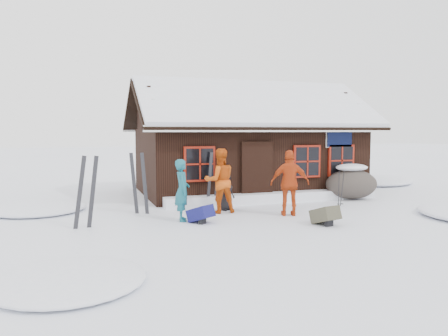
{
  "coord_description": "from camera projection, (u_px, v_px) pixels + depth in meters",
  "views": [
    {
      "loc": [
        -4.83,
        -11.1,
        2.4
      ],
      "look_at": [
        -0.65,
        1.29,
        1.3
      ],
      "focal_mm": 35.0,
      "sensor_mm": 36.0,
      "label": 1
    }
  ],
  "objects": [
    {
      "name": "ski_poles",
      "position": [
        340.0,
        189.0,
        13.93
      ],
      "size": [
        0.21,
        0.1,
        1.18
      ],
      "color": "black",
      "rests_on": "ground"
    },
    {
      "name": "boulder",
      "position": [
        351.0,
        183.0,
        15.5
      ],
      "size": [
        1.91,
        1.43,
        1.12
      ],
      "color": "#443C36",
      "rests_on": "ground"
    },
    {
      "name": "ski_pair_left",
      "position": [
        86.0,
        193.0,
        10.79
      ],
      "size": [
        0.65,
        0.22,
        1.86
      ],
      "rotation": [
        0.0,
        0.0,
        -0.17
      ],
      "color": "black",
      "rests_on": "ground"
    },
    {
      "name": "backpack_blue",
      "position": [
        201.0,
        217.0,
        11.47
      ],
      "size": [
        0.72,
        0.76,
        0.33
      ],
      "primitive_type": "cube",
      "rotation": [
        0.0,
        0.0,
        0.6
      ],
      "color": "#131452",
      "rests_on": "ground"
    },
    {
      "name": "skier_crouched",
      "position": [
        226.0,
        192.0,
        13.26
      ],
      "size": [
        0.65,
        0.55,
        1.13
      ],
      "primitive_type": "imported",
      "rotation": [
        0.0,
        0.0,
        0.41
      ],
      "color": "black",
      "rests_on": "ground"
    },
    {
      "name": "skier_orange_right",
      "position": [
        290.0,
        183.0,
        12.38
      ],
      "size": [
        1.19,
        0.81,
        1.87
      ],
      "primitive_type": "imported",
      "rotation": [
        0.0,
        0.0,
        2.78
      ],
      "color": "#BA3B13",
      "rests_on": "ground"
    },
    {
      "name": "ground",
      "position": [
        261.0,
        217.0,
        12.22
      ],
      "size": [
        120.0,
        120.0,
        0.0
      ],
      "primitive_type": "plane",
      "color": "white",
      "rests_on": "ground"
    },
    {
      "name": "ski_pair_mid",
      "position": [
        139.0,
        184.0,
        12.68
      ],
      "size": [
        0.54,
        0.19,
        1.84
      ],
      "rotation": [
        0.0,
        0.0,
        -0.25
      ],
      "color": "black",
      "rests_on": "ground"
    },
    {
      "name": "skier_orange_left",
      "position": [
        220.0,
        181.0,
        12.82
      ],
      "size": [
        0.94,
        0.74,
        1.9
      ],
      "primitive_type": "imported",
      "rotation": [
        0.0,
        0.0,
        3.12
      ],
      "color": "#BF480D",
      "rests_on": "ground"
    },
    {
      "name": "snow_drift",
      "position": [
        275.0,
        197.0,
        14.8
      ],
      "size": [
        7.6,
        0.6,
        0.35
      ],
      "primitive_type": "cube",
      "color": "white",
      "rests_on": "ground"
    },
    {
      "name": "skier_teal",
      "position": [
        182.0,
        190.0,
        11.67
      ],
      "size": [
        0.48,
        0.66,
        1.66
      ],
      "primitive_type": "imported",
      "rotation": [
        0.0,
        0.0,
        1.42
      ],
      "color": "#155A68",
      "rests_on": "ground"
    },
    {
      "name": "snow_mounds",
      "position": [
        284.0,
        204.0,
        14.5
      ],
      "size": [
        20.6,
        13.2,
        0.48
      ],
      "color": "white",
      "rests_on": "ground"
    },
    {
      "name": "backpack_olive",
      "position": [
        325.0,
        218.0,
        11.19
      ],
      "size": [
        0.61,
        0.74,
        0.35
      ],
      "primitive_type": "cube",
      "rotation": [
        0.0,
        0.0,
        0.2
      ],
      "color": "#403D2D",
      "rests_on": "ground"
    },
    {
      "name": "mountain_hut",
      "position": [
        246.0,
        152.0,
        17.26
      ],
      "size": [
        8.9,
        6.09,
        4.42
      ],
      "color": "black",
      "rests_on": "ground"
    },
    {
      "name": "ski_pair_right",
      "position": [
        214.0,
        180.0,
        14.0
      ],
      "size": [
        0.59,
        0.19,
        1.79
      ],
      "rotation": [
        0.0,
        0.0,
        0.17
      ],
      "color": "black",
      "rests_on": "ground"
    }
  ]
}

